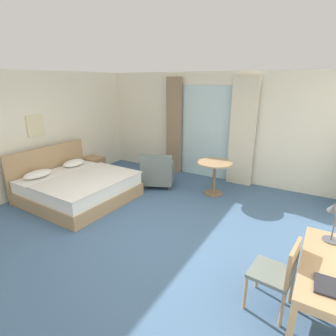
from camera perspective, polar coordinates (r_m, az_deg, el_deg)
The scene contains 15 objects.
ground at distance 4.64m, azimuth -6.35°, elevation -14.21°, with size 6.79×7.12×0.10m, color #426084.
wall_back at distance 6.93m, azimuth 9.84°, elevation 8.64°, with size 6.39×0.12×2.63m, color silver.
wall_left at distance 6.45m, azimuth -29.94°, elevation 5.78°, with size 0.12×6.72×2.63m, color silver.
balcony_glass_door at distance 6.94m, azimuth 8.32°, elevation 7.41°, with size 1.39×0.02×2.31m, color silver.
curtain_panel_left at distance 7.23m, azimuth 1.28°, elevation 8.81°, with size 0.42×0.10×2.51m, color #897056.
curtain_panel_right at distance 6.55m, azimuth 15.47°, elevation 7.19°, with size 0.59×0.10×2.51m, color beige.
bed at distance 6.01m, azimuth -18.65°, elevation -3.73°, with size 2.05×1.97×1.02m.
nightstand at distance 7.48m, azimuth -15.47°, elevation 0.44°, with size 0.47×0.45×0.48m.
writing_desk at distance 3.25m, azimuth 31.70°, elevation -18.45°, with size 0.63×1.35×0.72m.
desk_chair at distance 3.28m, azimuth 22.44°, elevation -19.62°, with size 0.47×0.48×0.86m.
desk_lamp at distance 3.53m, azimuth 31.58°, elevation -8.69°, with size 0.18×0.25×0.44m.
closed_book at distance 2.89m, azimuth 31.06°, elevation -20.71°, with size 0.24×0.27×0.02m, color #232328.
armchair_by_window at distance 6.37m, azimuth -2.17°, elevation -1.02°, with size 0.95×0.94×0.83m.
round_cafe_table at distance 5.96m, azimuth 9.84°, elevation -0.47°, with size 0.75×0.75×0.74m.
framed_picture at distance 6.59m, azimuth -26.29°, elevation 8.06°, with size 0.03×0.39×0.45m.
Camera 1 is at (2.40, -3.11, 2.43)m, focal length 28.77 mm.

